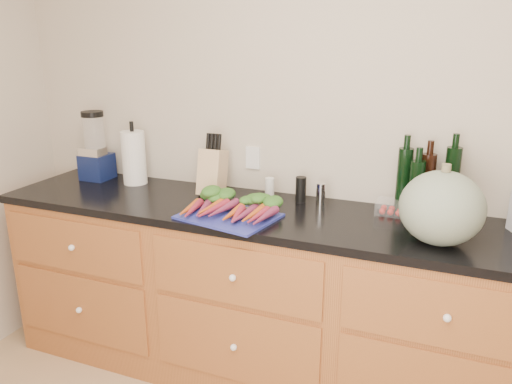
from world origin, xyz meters
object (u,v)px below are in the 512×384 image
at_px(blender_appliance, 95,150).
at_px(carrots, 232,207).
at_px(paper_towel, 134,158).
at_px(knife_block, 212,172).
at_px(cutting_board, 229,216).
at_px(squash, 442,208).
at_px(tomato_box, 391,207).

bearing_deg(blender_appliance, carrots, -15.44).
bearing_deg(paper_towel, knife_block, -2.26).
distance_m(paper_towel, knife_block, 0.51).
bearing_deg(knife_block, carrots, -48.24).
bearing_deg(cutting_board, squash, 2.61).
bearing_deg(cutting_board, paper_towel, 156.53).
xyz_separation_m(blender_appliance, knife_block, (0.77, -0.02, -0.05)).
height_order(cutting_board, carrots, carrots).
bearing_deg(paper_towel, carrots, -20.71).
height_order(cutting_board, squash, squash).
bearing_deg(paper_towel, blender_appliance, -179.53).
height_order(cutting_board, blender_appliance, blender_appliance).
relative_size(cutting_board, carrots, 0.99).
height_order(blender_appliance, knife_block, blender_appliance).
relative_size(blender_appliance, tomato_box, 2.83).
distance_m(knife_block, tomato_box, 0.93).
relative_size(carrots, paper_towel, 1.42).
distance_m(carrots, paper_towel, 0.80).
xyz_separation_m(cutting_board, knife_block, (-0.23, 0.30, 0.12)).
bearing_deg(paper_towel, tomato_box, 0.40).
bearing_deg(squash, carrots, -179.95).
xyz_separation_m(carrots, knife_block, (-0.23, 0.26, 0.08)).
relative_size(squash, blender_appliance, 0.84).
distance_m(squash, paper_towel, 1.68).
bearing_deg(squash, blender_appliance, 171.84).
distance_m(cutting_board, tomato_box, 0.77).
xyz_separation_m(carrots, squash, (0.92, 0.00, 0.11)).
xyz_separation_m(carrots, tomato_box, (0.70, 0.29, -0.00)).
xyz_separation_m(blender_appliance, paper_towel, (0.26, 0.00, -0.02)).
bearing_deg(tomato_box, squash, -52.20).
xyz_separation_m(squash, tomato_box, (-0.22, 0.29, -0.12)).
bearing_deg(paper_towel, cutting_board, -23.47).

